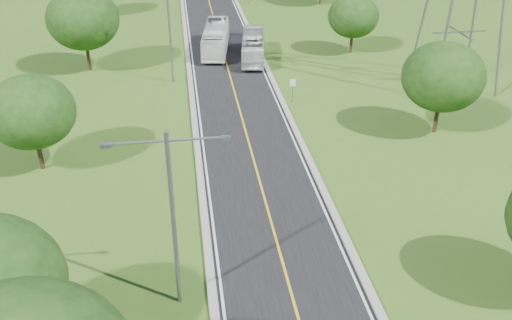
% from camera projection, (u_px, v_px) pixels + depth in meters
% --- Properties ---
extents(ground, '(260.00, 260.00, 0.00)m').
position_uv_depth(ground, '(219.00, 38.00, 72.93)').
color(ground, '#355919').
rests_on(ground, ground).
extents(road, '(8.00, 150.00, 0.06)m').
position_uv_depth(road, '(216.00, 25.00, 78.13)').
color(road, black).
rests_on(road, ground).
extents(curb_left, '(0.50, 150.00, 0.22)m').
position_uv_depth(curb_left, '(185.00, 26.00, 77.58)').
color(curb_left, gray).
rests_on(curb_left, ground).
extents(curb_right, '(0.50, 150.00, 0.22)m').
position_uv_depth(curb_right, '(246.00, 24.00, 78.60)').
color(curb_right, gray).
rests_on(curb_right, ground).
extents(speed_limit_sign, '(0.55, 0.09, 2.40)m').
position_uv_depth(speed_limit_sign, '(293.00, 87.00, 53.65)').
color(speed_limit_sign, slate).
rests_on(speed_limit_sign, ground).
extents(streetlight_near_left, '(5.90, 0.25, 10.00)m').
position_uv_depth(streetlight_near_left, '(172.00, 208.00, 27.62)').
color(streetlight_near_left, slate).
rests_on(streetlight_near_left, ground).
extents(streetlight_mid_left, '(5.90, 0.25, 10.00)m').
position_uv_depth(streetlight_mid_left, '(169.00, 25.00, 56.32)').
color(streetlight_mid_left, slate).
rests_on(streetlight_mid_left, ground).
extents(tree_lb, '(6.30, 6.30, 7.33)m').
position_uv_depth(tree_lb, '(31.00, 112.00, 40.95)').
color(tree_lb, black).
rests_on(tree_lb, ground).
extents(tree_lc, '(7.56, 7.56, 8.79)m').
position_uv_depth(tree_lc, '(83.00, 19.00, 59.76)').
color(tree_lc, black).
rests_on(tree_lc, ground).
extents(tree_rb, '(6.72, 6.72, 7.82)m').
position_uv_depth(tree_rb, '(443.00, 77.00, 46.40)').
color(tree_rb, black).
rests_on(tree_rb, ground).
extents(tree_rc, '(5.88, 5.88, 6.84)m').
position_uv_depth(tree_rc, '(353.00, 16.00, 65.70)').
color(tree_rc, black).
rests_on(tree_rc, ground).
extents(bus_outbound, '(3.84, 10.40, 2.83)m').
position_uv_depth(bus_outbound, '(253.00, 47.00, 64.90)').
color(bus_outbound, silver).
rests_on(bus_outbound, road).
extents(bus_inbound, '(4.15, 11.47, 3.12)m').
position_uv_depth(bus_inbound, '(216.00, 38.00, 67.40)').
color(bus_inbound, white).
rests_on(bus_inbound, road).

